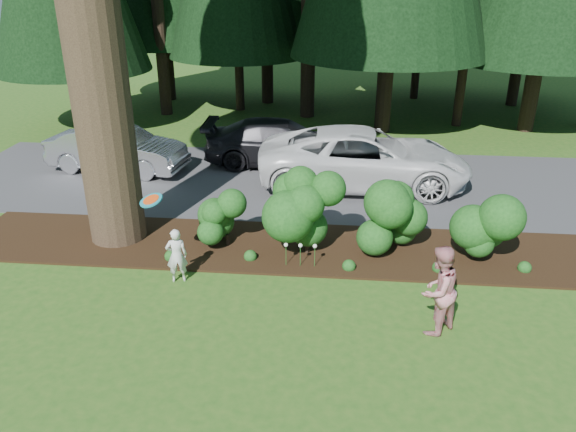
% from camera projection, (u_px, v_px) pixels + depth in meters
% --- Properties ---
extents(ground, '(80.00, 80.00, 0.00)m').
position_uv_depth(ground, '(307.00, 337.00, 9.59)').
color(ground, '#265418').
rests_on(ground, ground).
extents(mulch_bed, '(16.00, 2.50, 0.05)m').
position_uv_depth(mulch_bed, '(316.00, 249.00, 12.53)').
color(mulch_bed, black).
rests_on(mulch_bed, ground).
extents(driveway, '(22.00, 6.00, 0.03)m').
position_uv_depth(driveway, '(324.00, 182.00, 16.40)').
color(driveway, '#38383A').
rests_on(driveway, ground).
extents(shrub_row, '(6.53, 1.60, 1.61)m').
position_uv_depth(shrub_row, '(353.00, 220.00, 12.04)').
color(shrub_row, '#164615').
rests_on(shrub_row, ground).
extents(lily_cluster, '(0.69, 0.09, 0.57)m').
position_uv_depth(lily_cluster, '(300.00, 246.00, 11.59)').
color(lily_cluster, '#164615').
rests_on(lily_cluster, ground).
extents(car_silver_wagon, '(4.36, 2.02, 1.38)m').
position_uv_depth(car_silver_wagon, '(117.00, 149.00, 17.03)').
color(car_silver_wagon, '#B1B1B6').
rests_on(car_silver_wagon, driveway).
extents(car_white_suv, '(5.95, 2.81, 1.64)m').
position_uv_depth(car_white_suv, '(364.00, 158.00, 15.79)').
color(car_white_suv, silver).
rests_on(car_white_suv, driveway).
extents(car_dark_suv, '(4.89, 2.15, 1.40)m').
position_uv_depth(car_dark_suv, '(281.00, 143.00, 17.60)').
color(car_dark_suv, black).
rests_on(car_dark_suv, driveway).
extents(child, '(0.48, 0.38, 1.14)m').
position_uv_depth(child, '(177.00, 255.00, 11.07)').
color(child, silver).
rests_on(child, ground).
extents(adult, '(0.99, 0.99, 1.62)m').
position_uv_depth(adult, '(438.00, 290.00, 9.43)').
color(adult, '#B81831').
rests_on(adult, ground).
extents(frisbee, '(0.48, 0.45, 0.24)m').
position_uv_depth(frisbee, '(151.00, 200.00, 10.84)').
color(frisbee, teal).
rests_on(frisbee, ground).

